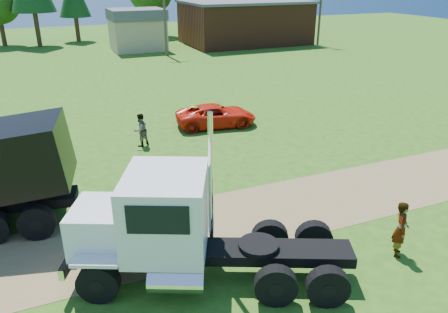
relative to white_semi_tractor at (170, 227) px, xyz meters
name	(u,v)px	position (x,y,z in m)	size (l,w,h in m)	color
ground	(270,211)	(4.59, 2.26, -1.71)	(140.00, 140.00, 0.00)	#285512
dirt_track	(270,211)	(4.59, 2.26, -1.71)	(120.00, 4.20, 0.01)	brown
white_semi_tractor	(170,227)	(0.00, 0.00, 0.00)	(8.35, 5.69, 5.01)	black
orange_pickup	(216,115)	(6.52, 12.55, -1.05)	(2.19, 4.75, 1.32)	red
spectator_a	(401,229)	(7.08, -1.81, -0.76)	(0.70, 0.46, 1.91)	#999999
spectator_b	(141,130)	(1.63, 11.10, -0.83)	(0.86, 0.67, 1.76)	#999999
brick_building	(245,22)	(22.59, 42.26, 0.95)	(15.40, 10.40, 5.30)	brown
tan_shed	(137,29)	(8.59, 42.26, 0.71)	(6.20, 5.40, 4.70)	tan
utility_poles	(165,11)	(10.59, 37.26, 3.00)	(42.20, 0.28, 9.00)	#4C3C2B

